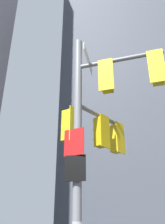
% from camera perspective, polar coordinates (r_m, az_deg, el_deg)
% --- Properties ---
extents(building_mid_block, '(16.75, 16.75, 43.71)m').
position_cam_1_polar(building_mid_block, '(37.39, 11.65, 6.67)').
color(building_mid_block, '#4C5460').
rests_on(building_mid_block, ground).
extents(signal_pole_assembly, '(3.36, 2.75, 8.43)m').
position_cam_1_polar(signal_pole_assembly, '(7.70, 3.34, -3.83)').
color(signal_pole_assembly, gray).
rests_on(signal_pole_assembly, ground).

